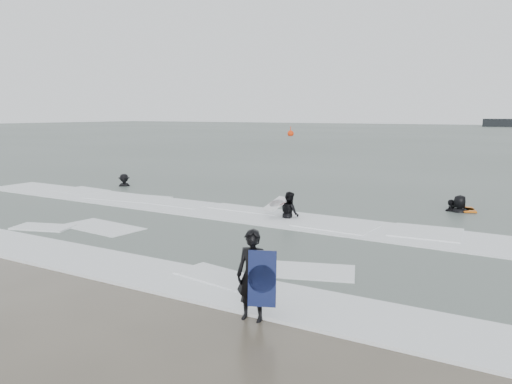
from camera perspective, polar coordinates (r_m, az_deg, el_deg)
The scene contains 10 objects.
ground at distance 12.50m, azimuth -12.05°, elevation -8.08°, with size 320.00×320.00×0.00m, color brown.
sea at distance 89.12m, azimuth 25.93°, elevation 5.81°, with size 320.00×320.00×0.00m, color #47544C.
surfer_centre at distance 9.15m, azimuth -0.38°, elevation -14.35°, with size 0.60×0.40×1.65m, color black.
surfer_wading at distance 17.25m, azimuth 3.86°, elevation -3.16°, with size 0.74×0.58×1.53m, color black.
surfer_breaker at distance 25.43m, azimuth -14.81°, elevation 0.50°, with size 0.99×0.57×1.53m, color black.
surfer_right_near at distance 19.81m, azimuth 21.42°, elevation -2.18°, with size 0.96×0.40×1.63m, color black.
surfer_right_far at distance 19.67m, azimuth 22.20°, elevation -2.31°, with size 0.90×0.58×1.84m, color black.
surf_foam at distance 15.29m, azimuth -2.53°, elevation -4.58°, with size 30.03×9.06×0.09m.
bodyboards at distance 15.05m, azimuth 11.16°, elevation -3.17°, with size 6.18×13.20×1.25m.
buoy at distance 80.46m, azimuth 3.98°, elevation 6.69°, with size 1.00×1.00×1.65m.
Camera 1 is at (8.25, -8.66, 3.63)m, focal length 35.00 mm.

